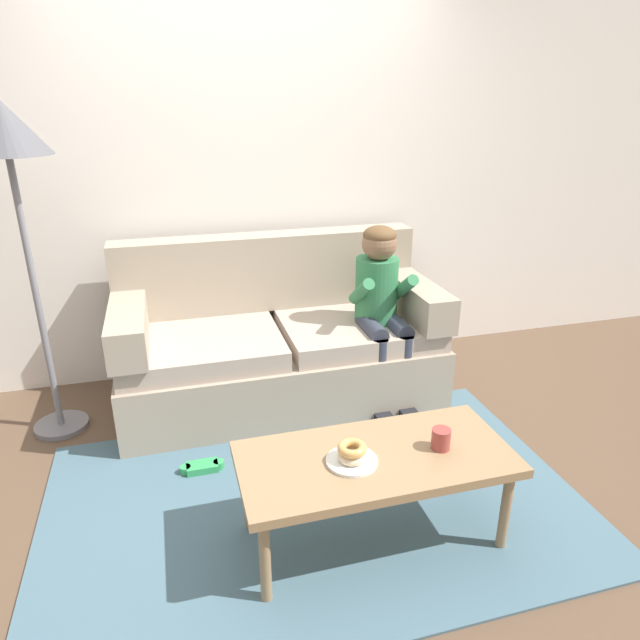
% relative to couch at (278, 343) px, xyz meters
% --- Properties ---
extents(ground, '(10.00, 10.00, 0.00)m').
position_rel_couch_xyz_m(ground, '(-0.06, -0.85, -0.35)').
color(ground, brown).
extents(wall_back, '(8.00, 0.10, 2.80)m').
position_rel_couch_xyz_m(wall_back, '(-0.06, 0.55, 1.05)').
color(wall_back, silver).
rests_on(wall_back, ground).
extents(area_rug, '(2.50, 1.61, 0.01)m').
position_rel_couch_xyz_m(area_rug, '(-0.06, -1.10, -0.35)').
color(area_rug, '#476675').
rests_on(area_rug, ground).
extents(couch, '(1.94, 0.90, 0.99)m').
position_rel_couch_xyz_m(couch, '(0.00, 0.00, 0.00)').
color(couch, tan).
rests_on(couch, ground).
extents(coffee_table, '(1.14, 0.53, 0.43)m').
position_rel_couch_xyz_m(coffee_table, '(0.12, -1.39, 0.03)').
color(coffee_table, '#937551').
rests_on(coffee_table, ground).
extents(person_child, '(0.34, 0.58, 1.10)m').
position_rel_couch_xyz_m(person_child, '(0.60, -0.21, 0.32)').
color(person_child, '#337A4C').
rests_on(person_child, ground).
extents(plate, '(0.21, 0.21, 0.01)m').
position_rel_couch_xyz_m(plate, '(0.01, -1.41, 0.09)').
color(plate, white).
rests_on(plate, coffee_table).
extents(donut, '(0.17, 0.17, 0.04)m').
position_rel_couch_xyz_m(donut, '(0.01, -1.41, 0.11)').
color(donut, beige).
rests_on(donut, plate).
extents(donut_second, '(0.17, 0.17, 0.04)m').
position_rel_couch_xyz_m(donut_second, '(0.01, -1.41, 0.15)').
color(donut_second, tan).
rests_on(donut_second, donut).
extents(mug, '(0.08, 0.08, 0.09)m').
position_rel_couch_xyz_m(mug, '(0.40, -1.41, 0.12)').
color(mug, '#993D38').
rests_on(mug, coffee_table).
extents(toy_controller, '(0.23, 0.09, 0.05)m').
position_rel_couch_xyz_m(toy_controller, '(-0.56, -0.71, -0.33)').
color(toy_controller, '#339E56').
rests_on(toy_controller, ground).
extents(floor_lamp, '(0.42, 0.42, 1.80)m').
position_rel_couch_xyz_m(floor_lamp, '(-1.32, -0.06, 1.20)').
color(floor_lamp, slate).
rests_on(floor_lamp, ground).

